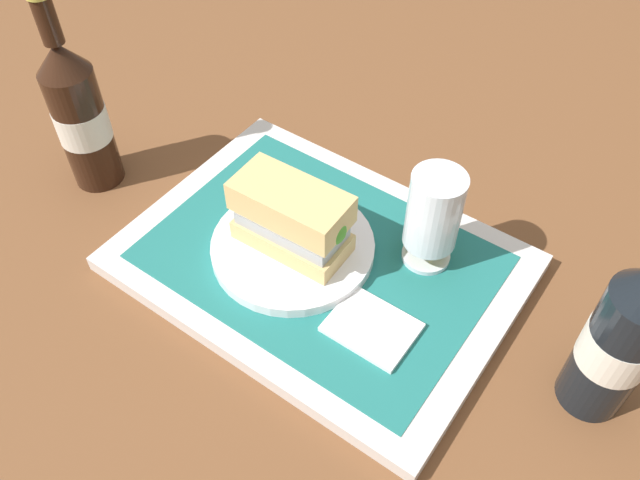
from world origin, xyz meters
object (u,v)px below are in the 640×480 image
beer_glass (433,217)px  second_bottle (79,114)px  plate (293,247)px  sandwich (294,219)px  beer_bottle (623,338)px

beer_glass → second_bottle: 0.45m
plate → second_bottle: bearing=-173.9°
plate → sandwich: sandwich is taller
plate → beer_bottle: 0.36m
plate → second_bottle: size_ratio=0.71×
plate → sandwich: size_ratio=1.41×
plate → sandwich: (0.00, 0.00, 0.05)m
sandwich → beer_glass: bearing=30.9°
plate → second_bottle: 0.31m
plate → second_bottle: (-0.30, -0.03, 0.08)m
plate → beer_bottle: (0.35, 0.04, 0.08)m
sandwich → beer_bottle: (0.34, 0.04, 0.03)m
plate → beer_glass: bearing=32.2°
beer_glass → sandwich: bearing=-147.2°
second_bottle → beer_glass: bearing=14.8°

